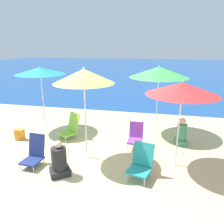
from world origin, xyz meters
name	(u,v)px	position (x,y,z in m)	size (l,w,h in m)	color
ground_plane	(87,160)	(0.00, 0.00, 0.00)	(60.00, 60.00, 0.00)	#D1BA89
sea_water	(147,68)	(0.00, 24.50, 0.00)	(60.00, 40.00, 0.01)	#19478C
beach_umbrella_red	(182,89)	(2.25, 0.24, 1.96)	(1.68, 1.68, 2.14)	white
beach_umbrella_teal	(40,71)	(-2.26, 1.91, 2.07)	(1.70, 1.70, 2.23)	white
beach_umbrella_green	(159,72)	(1.70, 2.41, 2.07)	(1.93, 1.93, 2.29)	white
beach_umbrella_lime	(84,76)	(-0.07, 0.15, 2.18)	(1.51, 1.51, 2.40)	white
beach_chair_navy	(35,152)	(-1.23, -0.48, 0.33)	(0.48, 0.61, 0.77)	silver
beach_chair_purple	(136,135)	(1.15, 1.05, 0.36)	(0.41, 0.57, 0.74)	silver
beach_chair_lime	(71,127)	(-0.99, 1.29, 0.36)	(0.74, 0.77, 0.81)	silver
beach_chair_teal	(141,162)	(1.45, -0.43, 0.36)	(0.61, 0.70, 0.77)	silver
person_seated_near	(182,134)	(2.48, 1.54, 0.34)	(0.39, 0.44, 0.84)	#3F8C66
person_seated_far	(59,161)	(-0.41, -0.79, 0.34)	(0.59, 0.57, 0.86)	#262628
backpack_orange	(20,135)	(-2.54, 0.79, 0.16)	(0.27, 0.21, 0.34)	orange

